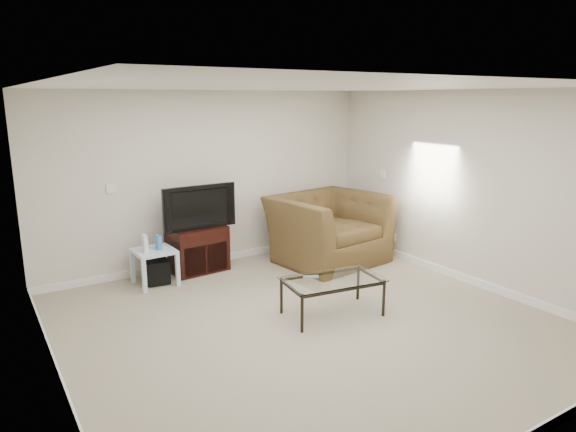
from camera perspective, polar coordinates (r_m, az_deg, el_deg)
floor at (r=5.72m, az=2.23°, el=-11.75°), size 5.00×5.00×0.00m
ceiling at (r=5.20m, az=2.48°, el=14.16°), size 5.00×5.00×0.00m
wall_back at (r=7.48m, az=-8.61°, el=4.05°), size 5.00×0.02×2.50m
wall_left at (r=4.45m, az=-25.27°, el=-3.17°), size 0.02×5.00×2.50m
wall_right at (r=7.03m, az=19.41°, el=2.88°), size 0.02×5.00×2.50m
plate_back at (r=7.03m, az=-19.07°, el=2.92°), size 0.12×0.02×0.12m
plate_right_switch at (r=8.09m, az=10.48°, el=4.64°), size 0.02×0.09×0.13m
plate_right_outlet at (r=8.07m, az=11.65°, el=-2.33°), size 0.02×0.08×0.12m
tv_stand at (r=7.36m, az=-10.05°, el=-3.60°), size 0.81×0.60×0.64m
dvd_player at (r=7.26m, az=-9.96°, el=-2.07°), size 0.44×0.32×0.06m
television at (r=7.18m, az=-10.13°, el=1.11°), size 0.99×0.24×0.61m
side_table at (r=6.95m, az=-14.57°, el=-5.51°), size 0.51×0.51×0.47m
subwoofer at (r=7.00m, az=-14.37°, el=-5.96°), size 0.33×0.33×0.30m
game_console at (r=6.80m, az=-15.61°, el=-2.94°), size 0.06×0.16×0.22m
game_case at (r=6.86m, az=-14.20°, el=-2.85°), size 0.05×0.14×0.19m
recliner at (r=7.60m, az=4.51°, el=-0.17°), size 1.65×1.18×1.34m
coffee_table at (r=5.85m, az=4.94°, el=-8.93°), size 1.16×0.76×0.43m
remote at (r=5.79m, az=2.56°, el=-6.76°), size 0.18×0.11×0.02m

